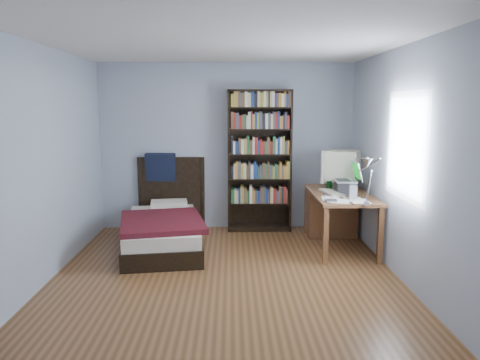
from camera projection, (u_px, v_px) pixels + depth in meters
The scene contains 14 objects.
room at pixel (227, 164), 5.00m from camera, with size 4.20×4.24×2.50m.
desk at pixel (333, 210), 6.60m from camera, with size 0.75×1.49×0.73m.
crt_monitor at pixel (341, 166), 6.49m from camera, with size 0.62×0.57×0.53m.
laptop at pixel (346, 185), 6.11m from camera, with size 0.34×0.35×0.42m.
desk_lamp at pixel (367, 168), 4.95m from camera, with size 0.23×0.51×0.60m.
keyboard at pixel (332, 193), 6.08m from camera, with size 0.18×0.47×0.03m, color #BCB59C.
speaker at pixel (353, 192), 5.72m from camera, with size 0.09×0.09×0.17m, color gray.
soda_can at pixel (329, 185), 6.35m from camera, with size 0.07×0.07×0.13m, color #073819.
mouse at pixel (335, 188), 6.42m from camera, with size 0.06×0.10×0.03m, color silver.
phone_silver at pixel (325, 196), 5.89m from camera, with size 0.05×0.10×0.02m, color silver.
phone_grey at pixel (326, 200), 5.66m from camera, with size 0.05×0.09×0.02m, color gray.
external_drive at pixel (332, 201), 5.56m from camera, with size 0.11×0.11×0.02m, color gray.
bookshelf at pixel (259, 161), 6.96m from camera, with size 0.94×0.30×2.10m.
bed at pixel (163, 227), 6.27m from camera, with size 1.25×2.09×1.16m.
Camera 1 is at (0.06, -4.97, 1.87)m, focal length 35.00 mm.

